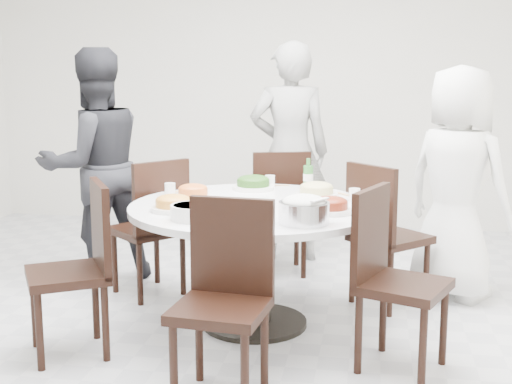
% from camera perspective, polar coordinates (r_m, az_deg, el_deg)
% --- Properties ---
extents(floor, '(6.00, 6.00, 0.01)m').
position_cam_1_polar(floor, '(4.24, -1.67, -11.68)').
color(floor, silver).
rests_on(floor, ground).
extents(wall_back, '(6.00, 0.01, 2.80)m').
position_cam_1_polar(wall_back, '(6.89, 3.16, 8.84)').
color(wall_back, silver).
rests_on(wall_back, ground).
extents(dining_table, '(1.50, 1.50, 0.75)m').
position_cam_1_polar(dining_table, '(4.33, -0.11, -5.92)').
color(dining_table, white).
rests_on(dining_table, floor).
extents(chair_ne, '(0.59, 0.59, 0.95)m').
position_cam_1_polar(chair_ne, '(4.75, 10.70, -3.36)').
color(chair_ne, black).
rests_on(chair_ne, floor).
extents(chair_n, '(0.52, 0.52, 0.95)m').
position_cam_1_polar(chair_n, '(5.38, 1.79, -1.56)').
color(chair_n, black).
rests_on(chair_n, floor).
extents(chair_nw, '(0.59, 0.59, 0.95)m').
position_cam_1_polar(chair_nw, '(4.94, -8.66, -2.77)').
color(chair_nw, black).
rests_on(chair_nw, floor).
extents(chair_sw, '(0.58, 0.58, 0.95)m').
position_cam_1_polar(chair_sw, '(4.02, -14.90, -6.11)').
color(chair_sw, black).
rests_on(chair_sw, floor).
extents(chair_s, '(0.46, 0.46, 0.95)m').
position_cam_1_polar(chair_s, '(3.37, -2.89, -9.00)').
color(chair_s, black).
rests_on(chair_s, floor).
extents(chair_se, '(0.55, 0.55, 0.95)m').
position_cam_1_polar(chair_se, '(3.77, 11.73, -7.06)').
color(chair_se, black).
rests_on(chair_se, floor).
extents(diner_right, '(0.91, 0.86, 1.57)m').
position_cam_1_polar(diner_right, '(4.95, 15.82, 0.65)').
color(diner_right, white).
rests_on(diner_right, floor).
extents(diner_middle, '(0.70, 0.52, 1.75)m').
position_cam_1_polar(diner_middle, '(5.71, 2.71, 3.21)').
color(diner_middle, black).
rests_on(diner_middle, floor).
extents(diner_left, '(1.04, 1.02, 1.69)m').
position_cam_1_polar(diner_left, '(5.28, -12.80, 2.02)').
color(diner_left, black).
rests_on(diner_left, floor).
extents(dish_greens, '(0.28, 0.28, 0.07)m').
position_cam_1_polar(dish_greens, '(4.74, -0.22, 0.64)').
color(dish_greens, white).
rests_on(dish_greens, dining_table).
extents(dish_pale, '(0.27, 0.27, 0.07)m').
position_cam_1_polar(dish_pale, '(4.50, 4.86, 0.07)').
color(dish_pale, white).
rests_on(dish_pale, dining_table).
extents(dish_orange, '(0.24, 0.24, 0.06)m').
position_cam_1_polar(dish_orange, '(4.45, -5.06, -0.12)').
color(dish_orange, white).
rests_on(dish_orange, dining_table).
extents(dish_redbrown, '(0.25, 0.25, 0.06)m').
position_cam_1_polar(dish_redbrown, '(4.04, 5.96, -1.23)').
color(dish_redbrown, white).
rests_on(dish_redbrown, dining_table).
extents(dish_tofu, '(0.26, 0.26, 0.07)m').
position_cam_1_polar(dish_tofu, '(4.10, -6.65, -1.05)').
color(dish_tofu, white).
rests_on(dish_tofu, dining_table).
extents(rice_bowl, '(0.27, 0.27, 0.12)m').
position_cam_1_polar(rice_bowl, '(3.76, 3.85, -1.67)').
color(rice_bowl, silver).
rests_on(rice_bowl, dining_table).
extents(soup_bowl, '(0.26, 0.26, 0.08)m').
position_cam_1_polar(soup_bowl, '(3.87, -4.98, -1.60)').
color(soup_bowl, white).
rests_on(soup_bowl, dining_table).
extents(beverage_bottle, '(0.06, 0.06, 0.22)m').
position_cam_1_polar(beverage_bottle, '(4.67, 4.20, 1.36)').
color(beverage_bottle, '#2D722D').
rests_on(beverage_bottle, dining_table).
extents(tea_cups, '(0.07, 0.07, 0.08)m').
position_cam_1_polar(tea_cups, '(4.83, 1.23, 0.86)').
color(tea_cups, white).
rests_on(tea_cups, dining_table).
extents(chopsticks, '(0.24, 0.04, 0.01)m').
position_cam_1_polar(chopsticks, '(4.89, 1.09, 0.58)').
color(chopsticks, tan).
rests_on(chopsticks, dining_table).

